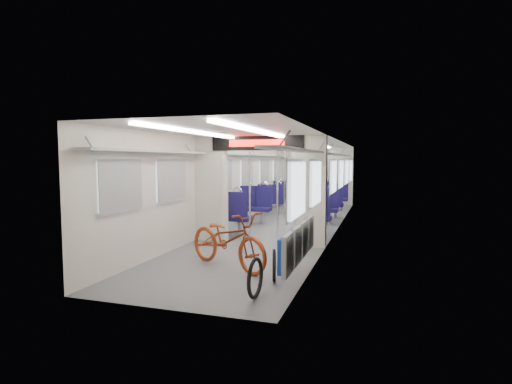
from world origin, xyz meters
The scene contains 14 objects.
carriage centered at (0.00, -0.27, 1.50)m, with size 12.00×12.02×2.31m.
bicycle centered at (0.10, -4.04, 0.48)m, with size 0.64×1.84×0.97m, color maroon.
flip_bench centered at (1.35, -4.35, 0.58)m, with size 0.12×2.13×0.54m.
bike_hoop_a centered at (0.98, -5.31, 0.25)m, with size 0.54×0.54×0.05m, color black.
bike_hoop_b centered at (1.03, -4.53, 0.22)m, with size 0.49×0.49×0.05m, color black.
bike_hoop_c centered at (1.07, -3.90, 0.21)m, with size 0.48×0.48×0.05m, color black.
seat_bay_near_left centered at (-0.93, -0.29, 0.57)m, with size 0.96×2.31×1.17m.
seat_bay_near_right centered at (0.93, 0.20, 0.54)m, with size 0.90×2.04×1.09m.
seat_bay_far_left centered at (-0.93, 3.49, 0.54)m, with size 0.91×2.08×1.10m.
seat_bay_far_right centered at (0.93, 3.26, 0.56)m, with size 0.94×2.21×1.14m.
stanchion_near_left centered at (-0.36, -1.49, 1.15)m, with size 0.05×0.05×2.30m, color silver.
stanchion_near_right centered at (0.27, -1.38, 1.15)m, with size 0.04×0.04×2.30m, color silver.
stanchion_far_left centered at (-0.32, 1.79, 1.15)m, with size 0.04×0.04×2.30m, color silver.
stanchion_far_right centered at (0.26, 1.98, 1.15)m, with size 0.04×0.04×2.30m, color silver.
Camera 1 is at (2.50, -10.14, 1.80)m, focal length 28.00 mm.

